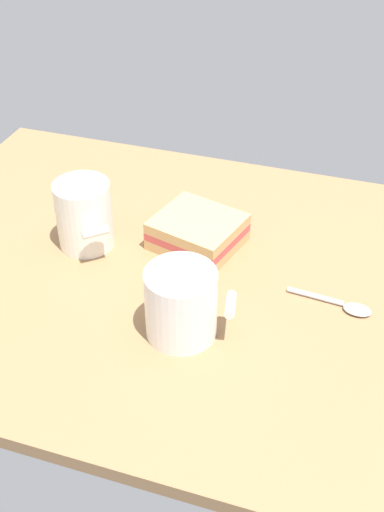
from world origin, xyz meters
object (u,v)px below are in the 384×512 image
Objects in this scene: sandwich_main at (198,232)px; spoon at (342,306)px; coffee_mug_milky at (181,303)px; coffee_mug_black at (84,214)px.

spoon is at bearing -18.92° from sandwich_main.
coffee_mug_milky reaches higher than sandwich_main.
coffee_mug_milky is at bearing -150.32° from spoon.
sandwich_main is at bearing 17.38° from coffee_mug_black.
coffee_mug_milky is 21.49cm from spoon.
coffee_mug_milky is 0.80× the size of sandwich_main.
coffee_mug_black reaches higher than sandwich_main.
coffee_mug_black is 0.72× the size of sandwich_main.
coffee_mug_black reaches higher than spoon.
coffee_mug_milky is (18.93, -13.13, -0.40)cm from coffee_mug_black.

